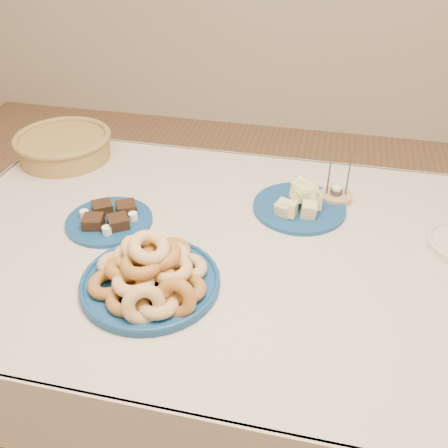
{
  "coord_description": "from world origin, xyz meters",
  "views": [
    {
      "loc": [
        0.24,
        -1.09,
        1.6
      ],
      "look_at": [
        0.0,
        -0.05,
        0.85
      ],
      "focal_mm": 40.0,
      "sensor_mm": 36.0,
      "label": 1
    }
  ],
  "objects_px": {
    "candle_holder": "(336,196)",
    "dining_table": "(228,272)",
    "donut_platter": "(150,275)",
    "wicker_basket": "(64,145)",
    "melon_plate": "(301,202)",
    "brownie_plate": "(110,219)"
  },
  "relations": [
    {
      "from": "candle_holder",
      "to": "melon_plate",
      "type": "bearing_deg",
      "value": -140.8
    },
    {
      "from": "wicker_basket",
      "to": "donut_platter",
      "type": "bearing_deg",
      "value": -47.69
    },
    {
      "from": "wicker_basket",
      "to": "candle_holder",
      "type": "height_order",
      "value": "candle_holder"
    },
    {
      "from": "candle_holder",
      "to": "dining_table",
      "type": "bearing_deg",
      "value": -133.75
    },
    {
      "from": "melon_plate",
      "to": "wicker_basket",
      "type": "bearing_deg",
      "value": 169.45
    },
    {
      "from": "brownie_plate",
      "to": "candle_holder",
      "type": "xyz_separation_m",
      "value": [
        0.65,
        0.28,
        0.0
      ]
    },
    {
      "from": "donut_platter",
      "to": "brownie_plate",
      "type": "height_order",
      "value": "donut_platter"
    },
    {
      "from": "dining_table",
      "to": "melon_plate",
      "type": "xyz_separation_m",
      "value": [
        0.18,
        0.21,
        0.14
      ]
    },
    {
      "from": "dining_table",
      "to": "donut_platter",
      "type": "height_order",
      "value": "donut_platter"
    },
    {
      "from": "donut_platter",
      "to": "brownie_plate",
      "type": "relative_size",
      "value": 1.4
    },
    {
      "from": "dining_table",
      "to": "candle_holder",
      "type": "distance_m",
      "value": 0.43
    },
    {
      "from": "melon_plate",
      "to": "candle_holder",
      "type": "relative_size",
      "value": 2.05
    },
    {
      "from": "brownie_plate",
      "to": "candle_holder",
      "type": "bearing_deg",
      "value": 23.2
    },
    {
      "from": "brownie_plate",
      "to": "wicker_basket",
      "type": "relative_size",
      "value": 0.84
    },
    {
      "from": "wicker_basket",
      "to": "candle_holder",
      "type": "bearing_deg",
      "value": -4.59
    },
    {
      "from": "wicker_basket",
      "to": "candle_holder",
      "type": "relative_size",
      "value": 2.3
    },
    {
      "from": "dining_table",
      "to": "donut_platter",
      "type": "xyz_separation_m",
      "value": [
        -0.15,
        -0.22,
        0.15
      ]
    },
    {
      "from": "dining_table",
      "to": "candle_holder",
      "type": "bearing_deg",
      "value": 46.25
    },
    {
      "from": "melon_plate",
      "to": "wicker_basket",
      "type": "height_order",
      "value": "melon_plate"
    },
    {
      "from": "donut_platter",
      "to": "candle_holder",
      "type": "bearing_deg",
      "value": 50.27
    },
    {
      "from": "melon_plate",
      "to": "wicker_basket",
      "type": "distance_m",
      "value": 0.89
    },
    {
      "from": "melon_plate",
      "to": "dining_table",
      "type": "bearing_deg",
      "value": -130.39
    }
  ]
}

